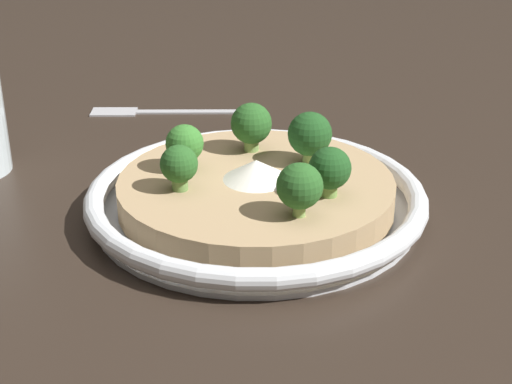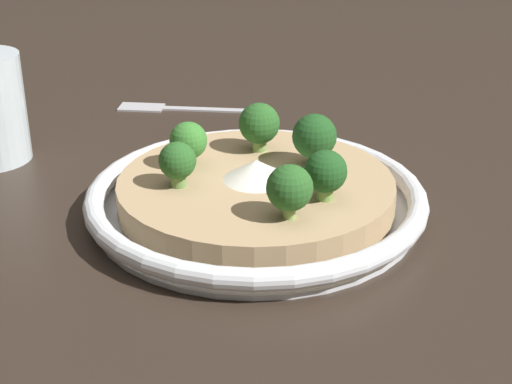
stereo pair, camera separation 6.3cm
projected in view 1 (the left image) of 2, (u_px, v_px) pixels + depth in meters
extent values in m
plane|color=#2D231C|center=(256.00, 214.00, 0.64)|extent=(6.00, 6.00, 0.00)
cylinder|color=silver|center=(256.00, 209.00, 0.63)|extent=(0.26, 0.26, 0.01)
torus|color=silver|center=(256.00, 196.00, 0.63)|extent=(0.27, 0.27, 0.02)
cylinder|color=tan|center=(256.00, 192.00, 0.63)|extent=(0.22, 0.22, 0.02)
cone|color=white|center=(255.00, 171.00, 0.62)|extent=(0.05, 0.05, 0.02)
cylinder|color=#668E47|center=(185.00, 160.00, 0.64)|extent=(0.01, 0.01, 0.02)
sphere|color=#387A2D|center=(185.00, 143.00, 0.63)|extent=(0.03, 0.03, 0.03)
cylinder|color=#84A856|center=(309.00, 153.00, 0.65)|extent=(0.01, 0.01, 0.02)
sphere|color=#1E4C1E|center=(310.00, 134.00, 0.64)|extent=(0.04, 0.04, 0.04)
cylinder|color=#84A856|center=(251.00, 141.00, 0.67)|extent=(0.01, 0.01, 0.02)
sphere|color=#285B23|center=(251.00, 123.00, 0.67)|extent=(0.04, 0.04, 0.04)
cylinder|color=#668E47|center=(180.00, 180.00, 0.60)|extent=(0.01, 0.01, 0.02)
sphere|color=#285B23|center=(179.00, 164.00, 0.60)|extent=(0.03, 0.03, 0.03)
cylinder|color=#84A856|center=(299.00, 205.00, 0.56)|extent=(0.01, 0.01, 0.02)
sphere|color=#285B23|center=(300.00, 186.00, 0.55)|extent=(0.03, 0.03, 0.03)
cylinder|color=#759E4C|center=(329.00, 186.00, 0.59)|extent=(0.02, 0.02, 0.02)
sphere|color=#1E4C1E|center=(330.00, 168.00, 0.59)|extent=(0.03, 0.03, 0.03)
cube|color=#B7B7BC|center=(188.00, 111.00, 0.86)|extent=(0.02, 0.11, 0.00)
cube|color=#B7B7BC|center=(114.00, 111.00, 0.86)|extent=(0.03, 0.05, 0.00)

